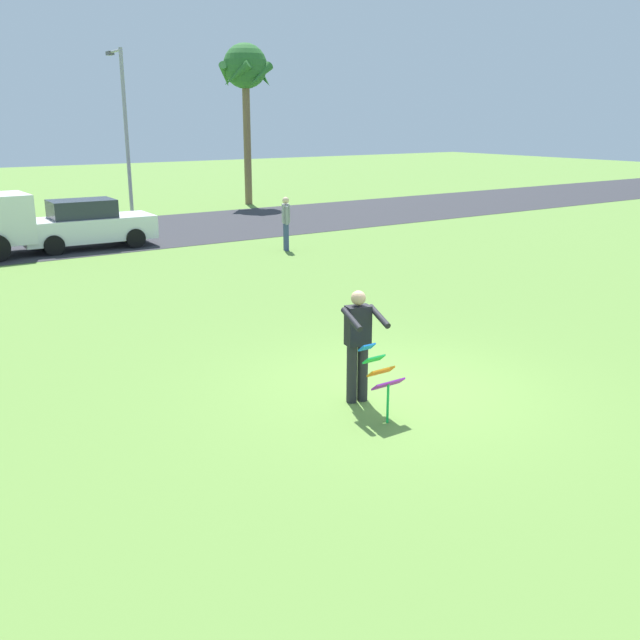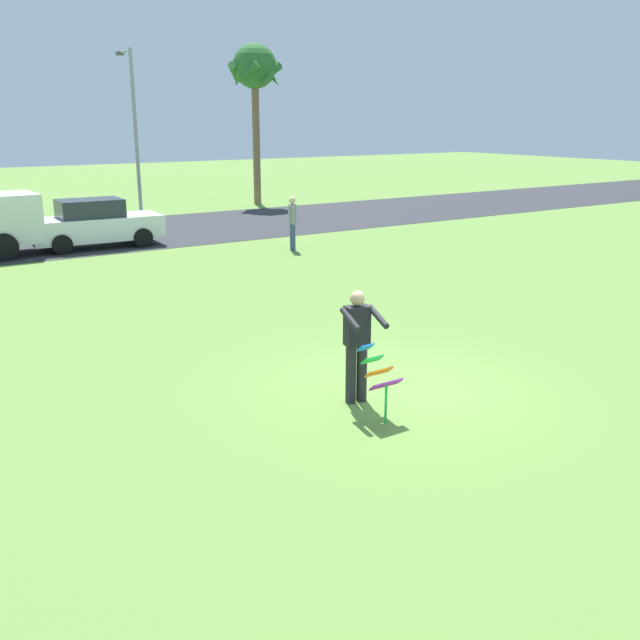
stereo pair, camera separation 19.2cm
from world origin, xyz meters
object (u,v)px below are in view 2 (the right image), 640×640
(person_kite_flyer, at_px, (357,342))
(palm_tree_centre_far, at_px, (255,73))
(parked_car_white, at_px, (95,224))
(streetlight_pole, at_px, (134,122))
(person_walker_near, at_px, (292,222))
(kite_held, at_px, (379,374))

(person_kite_flyer, bearing_deg, palm_tree_centre_far, 64.88)
(parked_car_white, relative_size, palm_tree_centre_far, 0.56)
(palm_tree_centre_far, height_order, streetlight_pole, palm_tree_centre_far)
(parked_car_white, relative_size, streetlight_pole, 0.61)
(parked_car_white, height_order, palm_tree_centre_far, palm_tree_centre_far)
(person_kite_flyer, height_order, person_walker_near, same)
(kite_held, relative_size, palm_tree_centre_far, 0.14)
(person_kite_flyer, distance_m, streetlight_pole, 23.62)
(parked_car_white, xyz_separation_m, streetlight_pole, (4.06, 7.25, 3.22))
(kite_held, bearing_deg, streetlight_pole, 78.37)
(parked_car_white, bearing_deg, streetlight_pole, 60.73)
(person_walker_near, bearing_deg, person_kite_flyer, -116.82)
(person_walker_near, bearing_deg, parked_car_white, 141.89)
(palm_tree_centre_far, bearing_deg, streetlight_pole, -172.54)
(kite_held, height_order, streetlight_pole, streetlight_pole)
(streetlight_pole, bearing_deg, palm_tree_centre_far, 7.46)
(person_kite_flyer, relative_size, kite_held, 1.64)
(parked_car_white, distance_m, palm_tree_centre_far, 14.33)
(person_kite_flyer, xyz_separation_m, streetlight_pole, (4.74, 22.94, 3.05))
(streetlight_pole, distance_m, person_walker_near, 11.79)
(kite_held, distance_m, streetlight_pole, 24.35)
(parked_car_white, height_order, streetlight_pole, streetlight_pole)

